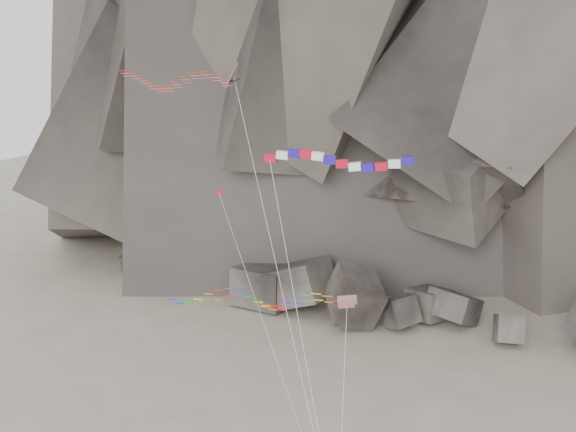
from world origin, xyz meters
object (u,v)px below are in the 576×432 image
(banner_kite, at_px, (337,162))
(parafoil_kite, at_px, (250,298))
(delta_kite, at_px, (170,79))
(pennant_kite, at_px, (249,280))

(banner_kite, xyz_separation_m, parafoil_kite, (-7.33, 2.10, -11.09))
(delta_kite, bearing_deg, parafoil_kite, -14.94)
(delta_kite, relative_size, parafoil_kite, 1.70)
(delta_kite, xyz_separation_m, banner_kite, (14.20, -3.33, -4.99))
(parafoil_kite, bearing_deg, delta_kite, 155.36)
(delta_kite, height_order, parafoil_kite, delta_kite)
(banner_kite, relative_size, pennant_kite, 1.15)
(pennant_kite, bearing_deg, parafoil_kite, 100.39)
(delta_kite, distance_m, pennant_kite, 16.88)
(delta_kite, bearing_deg, pennant_kite, -38.78)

